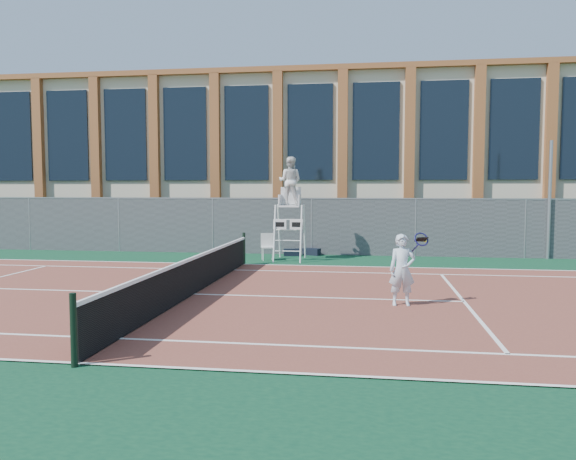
# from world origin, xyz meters

# --- Properties ---
(ground) EXTENTS (120.00, 120.00, 0.00)m
(ground) POSITION_xyz_m (0.00, 0.00, 0.00)
(ground) COLOR #233814
(apron) EXTENTS (36.00, 20.00, 0.01)m
(apron) POSITION_xyz_m (0.00, 1.00, 0.01)
(apron) COLOR #0B3422
(apron) RESTS_ON ground
(tennis_court) EXTENTS (23.77, 10.97, 0.02)m
(tennis_court) POSITION_xyz_m (0.00, 0.00, 0.02)
(tennis_court) COLOR brown
(tennis_court) RESTS_ON apron
(tennis_net) EXTENTS (0.10, 11.30, 1.10)m
(tennis_net) POSITION_xyz_m (0.00, 0.00, 0.54)
(tennis_net) COLOR black
(tennis_net) RESTS_ON ground
(fence) EXTENTS (40.00, 0.06, 2.20)m
(fence) POSITION_xyz_m (0.00, 8.80, 1.10)
(fence) COLOR #595E60
(fence) RESTS_ON ground
(hedge) EXTENTS (40.00, 1.40, 2.20)m
(hedge) POSITION_xyz_m (0.00, 10.00, 1.10)
(hedge) COLOR black
(hedge) RESTS_ON ground
(building) EXTENTS (45.00, 10.60, 8.22)m
(building) POSITION_xyz_m (0.00, 17.95, 4.15)
(building) COLOR beige
(building) RESTS_ON ground
(steel_pole) EXTENTS (0.12, 0.12, 4.36)m
(steel_pole) POSITION_xyz_m (10.79, 8.70, 2.18)
(steel_pole) COLOR #9EA0A5
(steel_pole) RESTS_ON ground
(umpire_chair) EXTENTS (1.06, 1.63, 3.79)m
(umpire_chair) POSITION_xyz_m (1.39, 7.05, 2.77)
(umpire_chair) COLOR white
(umpire_chair) RESTS_ON ground
(plastic_chair) EXTENTS (0.57, 0.57, 0.97)m
(plastic_chair) POSITION_xyz_m (0.58, 6.90, 0.58)
(plastic_chair) COLOR silver
(plastic_chair) RESTS_ON apron
(sports_bag_near) EXTENTS (0.67, 0.36, 0.27)m
(sports_bag_near) POSITION_xyz_m (1.30, 8.26, 0.15)
(sports_bag_near) COLOR black
(sports_bag_near) RESTS_ON apron
(sports_bag_far) EXTENTS (0.73, 0.53, 0.27)m
(sports_bag_far) POSITION_xyz_m (2.02, 8.60, 0.14)
(sports_bag_far) COLOR black
(sports_bag_far) RESTS_ON apron
(tennis_player) EXTENTS (0.92, 0.64, 1.60)m
(tennis_player) POSITION_xyz_m (4.97, -0.61, 0.83)
(tennis_player) COLOR silver
(tennis_player) RESTS_ON tennis_court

